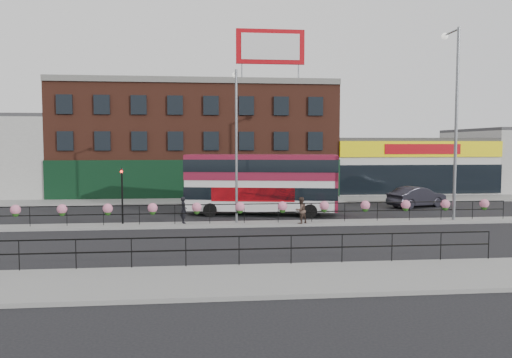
{
  "coord_description": "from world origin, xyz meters",
  "views": [
    {
      "loc": [
        -3.28,
        -28.72,
        4.73
      ],
      "look_at": [
        0.0,
        3.0,
        2.5
      ],
      "focal_mm": 35.0,
      "sensor_mm": 36.0,
      "label": 1
    }
  ],
  "objects": [
    {
      "name": "billboard",
      "position": [
        2.5,
        14.99,
        13.18
      ],
      "size": [
        6.0,
        0.29,
        4.4
      ],
      "color": "#A5070E",
      "rests_on": "brick_building"
    },
    {
      "name": "yellow_line_inner",
      "position": [
        0.0,
        -9.7,
        0.01
      ],
      "size": [
        60.0,
        0.1,
        0.01
      ],
      "primitive_type": "cube",
      "color": "gold",
      "rests_on": "ground"
    },
    {
      "name": "median_railing",
      "position": [
        -0.0,
        0.0,
        1.05
      ],
      "size": [
        30.04,
        0.56,
        1.23
      ],
      "color": "black",
      "rests_on": "median"
    },
    {
      "name": "car",
      "position": [
        12.59,
        7.1,
        0.77
      ],
      "size": [
        4.97,
        5.85,
        1.55
      ],
      "primitive_type": "imported",
      "rotation": [
        0.0,
        0.0,
        1.97
      ],
      "color": "#222129",
      "rests_on": "ground"
    },
    {
      "name": "north_pavement",
      "position": [
        0.0,
        12.0,
        0.07
      ],
      "size": [
        60.0,
        4.0,
        0.15
      ],
      "primitive_type": "cube",
      "color": "gray",
      "rests_on": "ground"
    },
    {
      "name": "south_pavement",
      "position": [
        0.0,
        -12.0,
        0.07
      ],
      "size": [
        60.0,
        4.0,
        0.15
      ],
      "primitive_type": "cube",
      "color": "gray",
      "rests_on": "ground"
    },
    {
      "name": "supermarket",
      "position": [
        16.0,
        19.9,
        2.65
      ],
      "size": [
        15.0,
        12.25,
        5.3
      ],
      "color": "silver",
      "rests_on": "ground"
    },
    {
      "name": "traffic_light_median",
      "position": [
        -8.0,
        0.39,
        2.47
      ],
      "size": [
        0.15,
        0.28,
        3.65
      ],
      "color": "black",
      "rests_on": "median"
    },
    {
      "name": "pedestrian_b",
      "position": [
        2.24,
        -0.55,
        0.92
      ],
      "size": [
        1.25,
        1.23,
        1.53
      ],
      "primitive_type": "imported",
      "rotation": [
        0.0,
        0.0,
        3.67
      ],
      "color": "#4A372D",
      "rests_on": "median"
    },
    {
      "name": "ground",
      "position": [
        0.0,
        0.0,
        0.0
      ],
      "size": [
        120.0,
        120.0,
        0.0
      ],
      "primitive_type": "plane",
      "color": "black",
      "rests_on": "ground"
    },
    {
      "name": "yellow_line_outer",
      "position": [
        0.0,
        -9.88,
        0.01
      ],
      "size": [
        60.0,
        0.1,
        0.01
      ],
      "primitive_type": "cube",
      "color": "gold",
      "rests_on": "ground"
    },
    {
      "name": "brick_building",
      "position": [
        -4.0,
        19.96,
        5.13
      ],
      "size": [
        25.0,
        12.21,
        10.3
      ],
      "color": "brown",
      "rests_on": "ground"
    },
    {
      "name": "pedestrian_a",
      "position": [
        -4.51,
        0.23,
        0.92
      ],
      "size": [
        0.76,
        0.67,
        1.55
      ],
      "primitive_type": "imported",
      "rotation": [
        0.0,
        0.0,
        1.86
      ],
      "color": "black",
      "rests_on": "median"
    },
    {
      "name": "south_railing",
      "position": [
        -2.0,
        -10.1,
        0.96
      ],
      "size": [
        20.04,
        0.05,
        1.12
      ],
      "color": "black",
      "rests_on": "south_pavement"
    },
    {
      "name": "lamp_column_east",
      "position": [
        11.73,
        0.16,
        6.98
      ],
      "size": [
        0.41,
        2.02,
        11.52
      ],
      "color": "slate",
      "rests_on": "median"
    },
    {
      "name": "lamp_column_west",
      "position": [
        -1.44,
        0.36,
        5.42
      ],
      "size": [
        0.32,
        1.56,
        8.89
      ],
      "color": "slate",
      "rests_on": "median"
    },
    {
      "name": "median",
      "position": [
        0.0,
        0.0,
        0.07
      ],
      "size": [
        60.0,
        1.6,
        0.15
      ],
      "primitive_type": "cube",
      "color": "gray",
      "rests_on": "ground"
    },
    {
      "name": "double_decker_bus",
      "position": [
        0.5,
        4.13,
        2.48
      ],
      "size": [
        10.27,
        4.17,
        4.04
      ],
      "color": "silver",
      "rests_on": "ground"
    }
  ]
}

